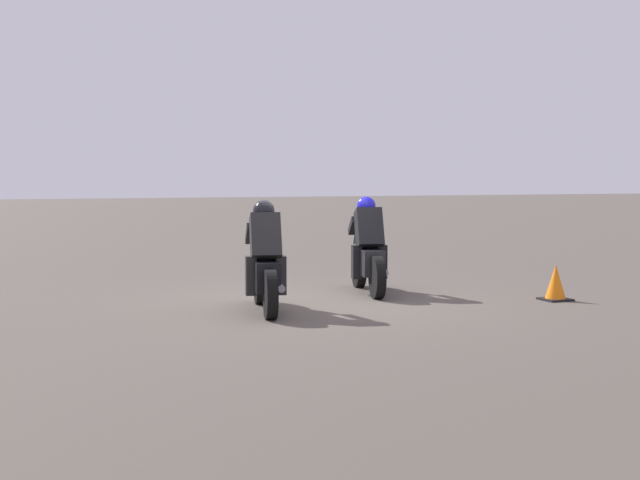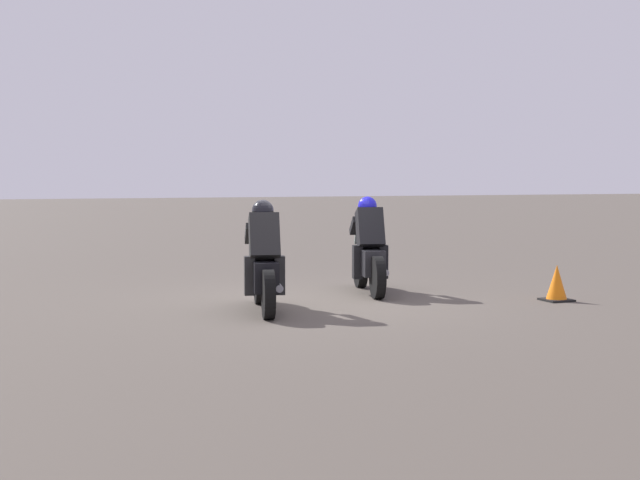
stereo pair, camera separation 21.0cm
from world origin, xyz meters
TOP-DOWN VIEW (x-y plane):
  - ground_plane at (0.00, 0.00)m, footprint 120.00×120.00m
  - rider_lane_a at (0.60, -1.15)m, footprint 2.02×0.63m
  - rider_lane_b at (-0.64, 0.93)m, footprint 2.03×0.63m
  - traffic_cone at (-1.17, -3.39)m, footprint 0.40×0.40m

SIDE VIEW (x-z plane):
  - ground_plane at x=0.00m, z-range 0.00..0.00m
  - traffic_cone at x=-1.17m, z-range -0.02..0.51m
  - rider_lane_a at x=0.60m, z-range -0.13..1.38m
  - rider_lane_b at x=-0.64m, z-range -0.13..1.38m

